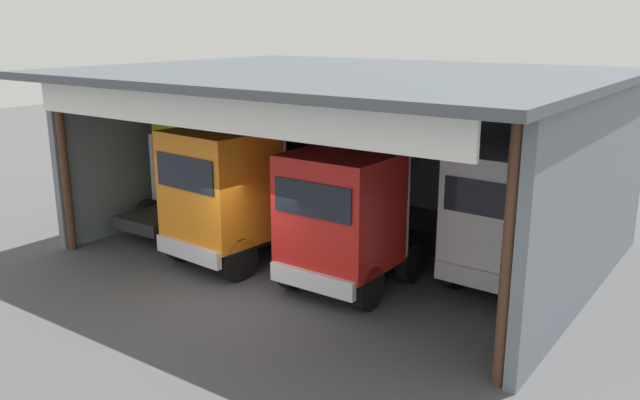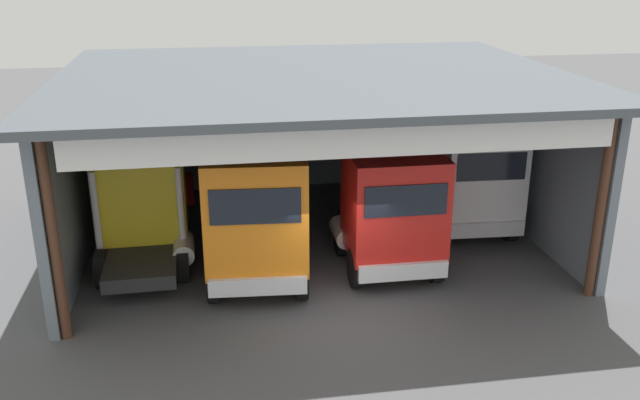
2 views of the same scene
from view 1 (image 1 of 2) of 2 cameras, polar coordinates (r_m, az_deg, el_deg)
name	(u,v)px [view 1 (image 1 of 2)]	position (r m, az deg, el deg)	size (l,w,h in m)	color
ground_plane	(232,303)	(15.55, -7.69, -8.90)	(80.00, 80.00, 0.00)	#4C4C4F
workshop_shed	(365,121)	(19.01, 3.91, 6.88)	(13.83, 11.42, 5.11)	slate
truck_yellow_center_left_bay	(204,167)	(20.97, -10.03, 2.80)	(2.58, 4.52, 3.66)	yellow
truck_orange_yard_outside	(226,194)	(17.50, -8.19, 0.48)	(2.73, 4.42, 3.73)	orange
truck_red_center_bay	(345,219)	(15.60, 2.15, -1.69)	(2.58, 4.27, 3.61)	red
truck_white_center_right_bay	(510,216)	(16.37, 16.23, -1.37)	(2.55, 5.04, 3.44)	white
oil_drum	(316,184)	(24.72, -0.35, 1.43)	(0.58, 0.58, 0.95)	#197233
tool_cart	(312,186)	(24.21, -0.71, 1.21)	(0.90, 0.60, 1.00)	red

